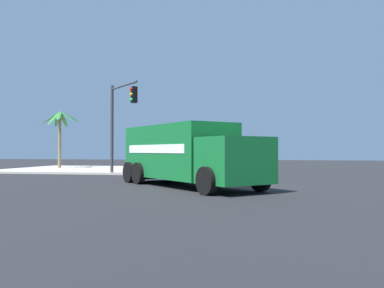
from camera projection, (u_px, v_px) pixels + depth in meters
ground_plane at (222, 186)px, 17.72m from camera, size 100.00×100.00×0.00m
sidewalk_corner_far at (83, 169)px, 32.17m from camera, size 11.00×11.00×0.14m
delivery_truck at (186, 154)px, 17.61m from camera, size 7.74×7.41×2.68m
traffic_light_primary at (119, 114)px, 25.34m from camera, size 2.73×2.66×5.65m
pickup_black at (208, 162)px, 28.33m from camera, size 2.32×5.23×1.38m
sedan_maroon at (165, 163)px, 31.50m from camera, size 2.27×4.41×1.31m
palm_tree_far at (60, 128)px, 33.39m from camera, size 2.90×3.02×4.67m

